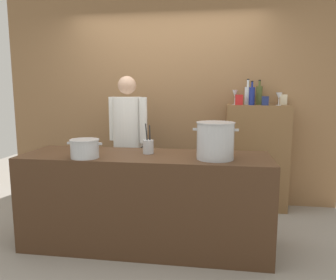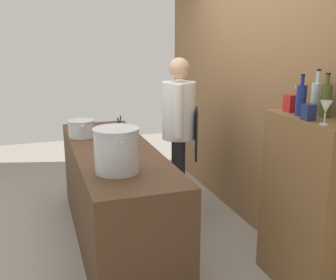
{
  "view_description": "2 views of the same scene",
  "coord_description": "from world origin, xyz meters",
  "px_view_note": "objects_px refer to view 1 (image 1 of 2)",
  "views": [
    {
      "loc": [
        0.66,
        -2.97,
        1.51
      ],
      "look_at": [
        0.17,
        0.33,
        0.99
      ],
      "focal_mm": 35.14,
      "sensor_mm": 36.0,
      "label": 1
    },
    {
      "loc": [
        3.42,
        -0.64,
        1.86
      ],
      "look_at": [
        0.29,
        0.41,
        1.01
      ],
      "focal_mm": 43.13,
      "sensor_mm": 36.0,
      "label": 2
    }
  ],
  "objects_px": {
    "spice_tin_cream": "(283,100)",
    "chef": "(128,136)",
    "wine_bottle_olive": "(259,95)",
    "spice_tin_navy": "(265,101)",
    "spice_tin_red": "(239,100)",
    "wine_bottle_clear": "(248,95)",
    "stockpot_large": "(215,141)",
    "wine_glass_tall": "(279,96)",
    "wine_bottle_cobalt": "(252,96)",
    "stockpot_small": "(85,149)",
    "utensil_crock": "(148,146)",
    "wine_glass_short": "(235,94)"
  },
  "relations": [
    {
      "from": "wine_glass_short",
      "to": "spice_tin_cream",
      "type": "bearing_deg",
      "value": 3.32
    },
    {
      "from": "stockpot_large",
      "to": "chef",
      "type": "bearing_deg",
      "value": 140.11
    },
    {
      "from": "spice_tin_navy",
      "to": "spice_tin_red",
      "type": "bearing_deg",
      "value": 165.57
    },
    {
      "from": "wine_glass_short",
      "to": "stockpot_large",
      "type": "bearing_deg",
      "value": -99.44
    },
    {
      "from": "wine_bottle_olive",
      "to": "spice_tin_red",
      "type": "xyz_separation_m",
      "value": [
        -0.25,
        -0.1,
        -0.06
      ]
    },
    {
      "from": "utensil_crock",
      "to": "wine_glass_short",
      "type": "height_order",
      "value": "wine_glass_short"
    },
    {
      "from": "stockpot_small",
      "to": "wine_glass_short",
      "type": "bearing_deg",
      "value": 46.79
    },
    {
      "from": "chef",
      "to": "stockpot_large",
      "type": "xyz_separation_m",
      "value": [
        1.02,
        -0.85,
        0.1
      ]
    },
    {
      "from": "wine_bottle_clear",
      "to": "wine_bottle_cobalt",
      "type": "bearing_deg",
      "value": -77.45
    },
    {
      "from": "stockpot_small",
      "to": "wine_glass_tall",
      "type": "xyz_separation_m",
      "value": [
        1.88,
        1.3,
        0.44
      ]
    },
    {
      "from": "wine_glass_short",
      "to": "spice_tin_cream",
      "type": "xyz_separation_m",
      "value": [
        0.59,
        0.03,
        -0.06
      ]
    },
    {
      "from": "spice_tin_cream",
      "to": "spice_tin_navy",
      "type": "bearing_deg",
      "value": -140.03
    },
    {
      "from": "wine_bottle_clear",
      "to": "spice_tin_cream",
      "type": "bearing_deg",
      "value": -0.13
    },
    {
      "from": "wine_glass_tall",
      "to": "wine_bottle_cobalt",
      "type": "bearing_deg",
      "value": 171.93
    },
    {
      "from": "wine_bottle_clear",
      "to": "wine_bottle_olive",
      "type": "relative_size",
      "value": 1.04
    },
    {
      "from": "stockpot_large",
      "to": "wine_bottle_olive",
      "type": "distance_m",
      "value": 1.5
    },
    {
      "from": "chef",
      "to": "spice_tin_red",
      "type": "bearing_deg",
      "value": -141.47
    },
    {
      "from": "stockpot_small",
      "to": "wine_glass_tall",
      "type": "distance_m",
      "value": 2.33
    },
    {
      "from": "utensil_crock",
      "to": "wine_bottle_olive",
      "type": "xyz_separation_m",
      "value": [
        1.15,
        1.2,
        0.47
      ]
    },
    {
      "from": "spice_tin_red",
      "to": "spice_tin_navy",
      "type": "height_order",
      "value": "spice_tin_red"
    },
    {
      "from": "wine_bottle_olive",
      "to": "spice_tin_navy",
      "type": "distance_m",
      "value": 0.19
    },
    {
      "from": "wine_bottle_olive",
      "to": "spice_tin_red",
      "type": "bearing_deg",
      "value": -158.93
    },
    {
      "from": "stockpot_large",
      "to": "spice_tin_navy",
      "type": "distance_m",
      "value": 1.35
    },
    {
      "from": "chef",
      "to": "utensil_crock",
      "type": "relative_size",
      "value": 5.78
    },
    {
      "from": "stockpot_large",
      "to": "wine_bottle_olive",
      "type": "xyz_separation_m",
      "value": [
        0.52,
        1.35,
        0.38
      ]
    },
    {
      "from": "wine_bottle_cobalt",
      "to": "stockpot_small",
      "type": "bearing_deg",
      "value": -139.42
    },
    {
      "from": "chef",
      "to": "utensil_crock",
      "type": "height_order",
      "value": "chef"
    },
    {
      "from": "utensil_crock",
      "to": "wine_bottle_olive",
      "type": "height_order",
      "value": "wine_bottle_olive"
    },
    {
      "from": "wine_glass_tall",
      "to": "spice_tin_red",
      "type": "bearing_deg",
      "value": 170.89
    },
    {
      "from": "stockpot_large",
      "to": "stockpot_small",
      "type": "bearing_deg",
      "value": -174.14
    },
    {
      "from": "chef",
      "to": "spice_tin_cream",
      "type": "distance_m",
      "value": 1.96
    },
    {
      "from": "spice_tin_red",
      "to": "spice_tin_cream",
      "type": "bearing_deg",
      "value": 13.07
    },
    {
      "from": "stockpot_large",
      "to": "spice_tin_cream",
      "type": "bearing_deg",
      "value": 59.58
    },
    {
      "from": "wine_glass_short",
      "to": "spice_tin_red",
      "type": "distance_m",
      "value": 0.12
    },
    {
      "from": "stockpot_large",
      "to": "spice_tin_navy",
      "type": "xyz_separation_m",
      "value": [
        0.57,
        1.18,
        0.31
      ]
    },
    {
      "from": "wine_glass_short",
      "to": "spice_tin_navy",
      "type": "distance_m",
      "value": 0.39
    },
    {
      "from": "chef",
      "to": "wine_bottle_clear",
      "type": "distance_m",
      "value": 1.58
    },
    {
      "from": "chef",
      "to": "wine_bottle_clear",
      "type": "height_order",
      "value": "chef"
    },
    {
      "from": "spice_tin_red",
      "to": "spice_tin_cream",
      "type": "xyz_separation_m",
      "value": [
        0.54,
        0.13,
        0.0
      ]
    },
    {
      "from": "chef",
      "to": "spice_tin_navy",
      "type": "relative_size",
      "value": 15.49
    },
    {
      "from": "spice_tin_red",
      "to": "spice_tin_navy",
      "type": "distance_m",
      "value": 0.31
    },
    {
      "from": "spice_tin_cream",
      "to": "chef",
      "type": "bearing_deg",
      "value": -163.9
    },
    {
      "from": "stockpot_small",
      "to": "spice_tin_navy",
      "type": "xyz_separation_m",
      "value": [
        1.73,
        1.3,
        0.39
      ]
    },
    {
      "from": "chef",
      "to": "spice_tin_red",
      "type": "xyz_separation_m",
      "value": [
        1.29,
        0.4,
        0.42
      ]
    },
    {
      "from": "wine_bottle_cobalt",
      "to": "wine_bottle_olive",
      "type": "xyz_separation_m",
      "value": [
        0.1,
        0.13,
        0.01
      ]
    },
    {
      "from": "wine_bottle_olive",
      "to": "wine_glass_short",
      "type": "height_order",
      "value": "wine_bottle_olive"
    },
    {
      "from": "chef",
      "to": "wine_bottle_clear",
      "type": "xyz_separation_m",
      "value": [
        1.41,
        0.53,
        0.47
      ]
    },
    {
      "from": "spice_tin_red",
      "to": "utensil_crock",
      "type": "bearing_deg",
      "value": -129.43
    },
    {
      "from": "stockpot_small",
      "to": "wine_bottle_cobalt",
      "type": "distance_m",
      "value": 2.12
    },
    {
      "from": "stockpot_small",
      "to": "utensil_crock",
      "type": "xyz_separation_m",
      "value": [
        0.52,
        0.28,
        -0.01
      ]
    }
  ]
}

